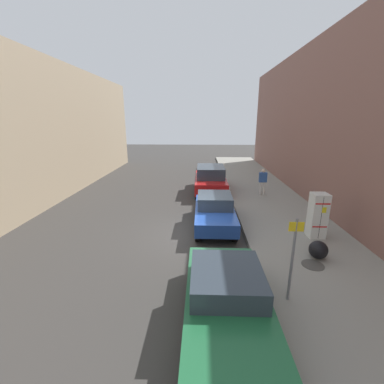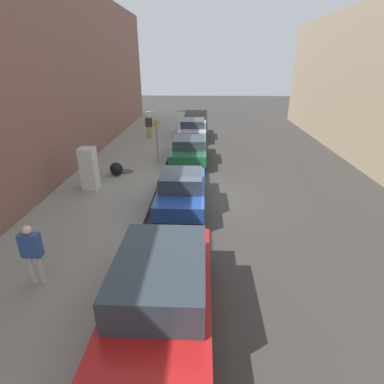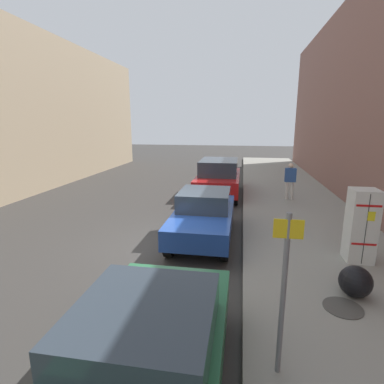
{
  "view_description": "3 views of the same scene",
  "coord_description": "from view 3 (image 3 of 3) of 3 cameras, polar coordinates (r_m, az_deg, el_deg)",
  "views": [
    {
      "loc": [
        -0.4,
        9.97,
        4.73
      ],
      "look_at": [
        0.01,
        -1.63,
        1.43
      ],
      "focal_mm": 24.0,
      "sensor_mm": 36.0,
      "label": 1
    },
    {
      "loc": [
        -0.22,
        -11.38,
        5.22
      ],
      "look_at": [
        -0.64,
        -1.02,
        0.68
      ],
      "focal_mm": 28.0,
      "sensor_mm": 36.0,
      "label": 2
    },
    {
      "loc": [
        -2.12,
        7.76,
        3.5
      ],
      "look_at": [
        -0.52,
        -1.79,
        1.25
      ],
      "focal_mm": 28.0,
      "sensor_mm": 36.0,
      "label": 3
    }
  ],
  "objects": [
    {
      "name": "sidewalk_slab",
      "position": [
        8.77,
        24.1,
        -11.02
      ],
      "size": [
        4.29,
        44.0,
        0.18
      ],
      "primitive_type": "cube",
      "color": "gray",
      "rests_on": "ground"
    },
    {
      "name": "manhole_cover",
      "position": [
        6.51,
        26.81,
        -19.05
      ],
      "size": [
        0.7,
        0.7,
        0.02
      ],
      "primitive_type": "cylinder",
      "color": "#47443F",
      "rests_on": "sidewalk_slab"
    },
    {
      "name": "discarded_refrigerator",
      "position": [
        8.33,
        29.51,
        -5.59
      ],
      "size": [
        0.61,
        0.6,
        1.8
      ],
      "color": "silver",
      "rests_on": "sidewalk_slab"
    },
    {
      "name": "parked_hatchback_blue",
      "position": [
        9.2,
        2.27,
        -4.3
      ],
      "size": [
        1.72,
        4.05,
        1.47
      ],
      "color": "#23479E",
      "rests_on": "ground"
    },
    {
      "name": "street_sign_post",
      "position": [
        4.17,
        17.08,
        -16.88
      ],
      "size": [
        0.36,
        0.07,
        2.27
      ],
      "color": "slate",
      "rests_on": "sidewalk_slab"
    },
    {
      "name": "pedestrian_standing_near",
      "position": [
        13.77,
        18.2,
        2.39
      ],
      "size": [
        0.47,
        0.22,
        1.62
      ],
      "rotation": [
        0.0,
        0.0,
        2.14
      ],
      "color": "beige",
      "rests_on": "sidewalk_slab"
    },
    {
      "name": "trash_bag",
      "position": [
        6.85,
        28.69,
        -14.73
      ],
      "size": [
        0.62,
        0.62,
        0.62
      ],
      "primitive_type": "sphere",
      "color": "black",
      "rests_on": "sidewalk_slab"
    },
    {
      "name": "parked_sedan_green",
      "position": [
        4.15,
        -9.6,
        -29.33
      ],
      "size": [
        1.89,
        4.36,
        1.38
      ],
      "color": "#1E6038",
      "rests_on": "ground"
    },
    {
      "name": "ground_plane",
      "position": [
        8.77,
        -5.39,
        -10.51
      ],
      "size": [
        80.0,
        80.0,
        0.0
      ],
      "primitive_type": "plane",
      "color": "#383533"
    },
    {
      "name": "parked_suv_red",
      "position": [
        14.68,
        5.11,
        2.86
      ],
      "size": [
        1.99,
        4.57,
        1.76
      ],
      "color": "red",
      "rests_on": "ground"
    }
  ]
}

